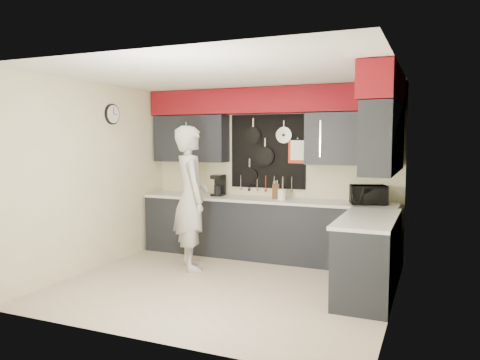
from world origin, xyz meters
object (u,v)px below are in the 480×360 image
at_px(utensil_crock, 282,194).
at_px(coffee_maker, 219,185).
at_px(person, 191,198).
at_px(knife_block, 276,192).
at_px(microwave, 368,195).

relative_size(utensil_crock, coffee_maker, 0.47).
bearing_deg(person, knife_block, -83.92).
bearing_deg(knife_block, microwave, -17.34).
bearing_deg(coffee_maker, microwave, -5.58).
relative_size(microwave, person, 0.24).
relative_size(coffee_maker, person, 0.17).
bearing_deg(microwave, utensil_crock, 161.36).
bearing_deg(coffee_maker, knife_block, -5.67).
bearing_deg(knife_block, utensil_crock, -41.20).
relative_size(microwave, coffee_maker, 1.44).
distance_m(microwave, knife_block, 1.37).
bearing_deg(utensil_crock, knife_block, 153.86).
height_order(knife_block, utensil_crock, knife_block).
bearing_deg(utensil_crock, microwave, 0.10).
bearing_deg(microwave, knife_block, 158.98).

